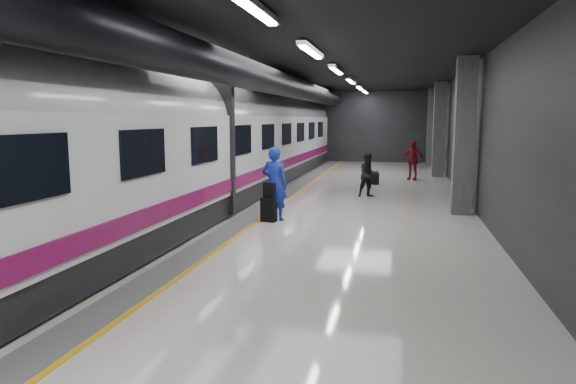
# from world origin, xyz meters

# --- Properties ---
(ground) EXTENTS (40.00, 40.00, 0.00)m
(ground) POSITION_xyz_m (0.00, 0.00, 0.00)
(ground) COLOR white
(ground) RESTS_ON ground
(platform_hall) EXTENTS (10.02, 40.02, 4.51)m
(platform_hall) POSITION_xyz_m (-0.29, 0.96, 3.54)
(platform_hall) COLOR black
(platform_hall) RESTS_ON ground
(train) EXTENTS (3.05, 38.00, 4.05)m
(train) POSITION_xyz_m (-3.25, -0.00, 2.07)
(train) COLOR black
(train) RESTS_ON ground
(traveler_main) EXTENTS (0.79, 0.57, 2.02)m
(traveler_main) POSITION_xyz_m (-0.55, -0.08, 1.01)
(traveler_main) COLOR blue
(traveler_main) RESTS_ON ground
(suitcase_main) EXTENTS (0.44, 0.32, 0.65)m
(suitcase_main) POSITION_xyz_m (-0.65, -0.34, 0.32)
(suitcase_main) COLOR black
(suitcase_main) RESTS_ON ground
(shoulder_bag) EXTENTS (0.34, 0.24, 0.41)m
(shoulder_bag) POSITION_xyz_m (-0.64, -0.31, 0.85)
(shoulder_bag) COLOR black
(shoulder_bag) RESTS_ON suitcase_main
(traveler_far_a) EXTENTS (0.95, 0.87, 1.57)m
(traveler_far_a) POSITION_xyz_m (1.70, 4.71, 0.79)
(traveler_far_a) COLOR black
(traveler_far_a) RESTS_ON ground
(traveler_far_b) EXTENTS (1.14, 0.75, 1.80)m
(traveler_far_b) POSITION_xyz_m (3.33, 10.42, 0.90)
(traveler_far_b) COLOR maroon
(traveler_far_b) RESTS_ON ground
(suitcase_far) EXTENTS (0.39, 0.32, 0.49)m
(suitcase_far) POSITION_xyz_m (1.73, 8.32, 0.25)
(suitcase_far) COLOR black
(suitcase_far) RESTS_ON ground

